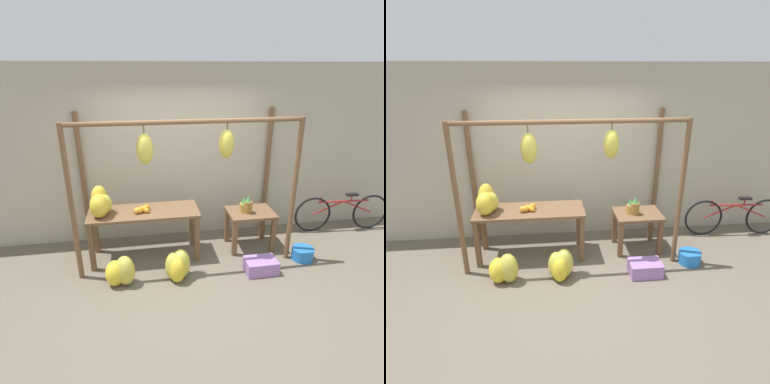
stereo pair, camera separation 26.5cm
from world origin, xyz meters
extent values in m
plane|color=#665B4C|center=(0.00, 0.00, 0.00)|extent=(20.00, 20.00, 0.00)
cube|color=#B2A893|center=(0.00, 1.59, 1.40)|extent=(8.00, 0.08, 2.80)
cylinder|color=brown|center=(-1.50, 0.50, 1.06)|extent=(0.07, 0.07, 2.13)
cylinder|color=brown|center=(1.50, 0.50, 1.06)|extent=(0.07, 0.07, 2.13)
cylinder|color=brown|center=(-1.50, 1.50, 1.06)|extent=(0.07, 0.07, 2.13)
cylinder|color=brown|center=(1.50, 1.50, 1.06)|extent=(0.07, 0.07, 2.13)
cylinder|color=brown|center=(0.00, 0.50, 2.10)|extent=(3.01, 0.06, 0.06)
cylinder|color=brown|center=(-0.55, 0.50, 2.02)|extent=(0.02, 0.02, 0.10)
ellipsoid|color=gold|center=(-0.55, 0.50, 1.78)|extent=(0.21, 0.19, 0.39)
cylinder|color=brown|center=(0.50, 0.50, 2.03)|extent=(0.02, 0.02, 0.08)
ellipsoid|color=gold|center=(0.50, 0.50, 1.81)|extent=(0.20, 0.18, 0.37)
cube|color=brown|center=(-0.60, 0.90, 0.74)|extent=(1.60, 0.60, 0.04)
cube|color=brown|center=(-1.35, 0.65, 0.36)|extent=(0.07, 0.07, 0.72)
cube|color=brown|center=(0.15, 0.65, 0.36)|extent=(0.07, 0.07, 0.72)
cube|color=brown|center=(-1.35, 1.15, 0.36)|extent=(0.07, 0.07, 0.72)
cube|color=brown|center=(0.15, 1.15, 0.36)|extent=(0.07, 0.07, 0.72)
cube|color=brown|center=(1.05, 0.93, 0.60)|extent=(0.71, 0.55, 0.04)
cube|color=brown|center=(0.74, 0.71, 0.29)|extent=(0.07, 0.07, 0.58)
cube|color=brown|center=(1.35, 0.71, 0.29)|extent=(0.07, 0.07, 0.58)
cube|color=brown|center=(0.74, 1.15, 0.29)|extent=(0.07, 0.07, 0.58)
cube|color=brown|center=(1.35, 1.15, 0.29)|extent=(0.07, 0.07, 0.58)
ellipsoid|color=gold|center=(-1.17, 0.90, 0.91)|extent=(0.35, 0.36, 0.30)
ellipsoid|color=gold|center=(-1.22, 0.97, 0.97)|extent=(0.31, 0.30, 0.40)
ellipsoid|color=gold|center=(-1.21, 0.79, 0.93)|extent=(0.26, 0.29, 0.34)
sphere|color=orange|center=(-0.56, 0.92, 0.81)|extent=(0.09, 0.09, 0.09)
sphere|color=orange|center=(-0.66, 0.83, 0.81)|extent=(0.09, 0.09, 0.09)
sphere|color=orange|center=(-0.63, 0.89, 0.81)|extent=(0.09, 0.09, 0.09)
sphere|color=orange|center=(-0.66, 0.84, 0.80)|extent=(0.07, 0.07, 0.07)
sphere|color=orange|center=(-0.70, 0.82, 0.81)|extent=(0.09, 0.09, 0.09)
sphere|color=orange|center=(-0.56, 0.82, 0.80)|extent=(0.07, 0.07, 0.07)
sphere|color=orange|center=(-0.62, 0.86, 0.80)|extent=(0.07, 0.07, 0.07)
sphere|color=orange|center=(-0.59, 0.86, 0.81)|extent=(0.09, 0.09, 0.09)
cylinder|color=#B27F38|center=(0.93, 0.93, 0.69)|extent=(0.13, 0.13, 0.14)
cone|color=#428442|center=(0.93, 0.93, 0.81)|extent=(0.09, 0.09, 0.11)
cylinder|color=olive|center=(0.98, 0.89, 0.71)|extent=(0.13, 0.13, 0.19)
cone|color=#428442|center=(0.98, 0.89, 0.86)|extent=(0.09, 0.09, 0.10)
ellipsoid|color=gold|center=(-0.89, 0.25, 0.21)|extent=(0.36, 0.35, 0.43)
ellipsoid|color=yellow|center=(-1.03, 0.26, 0.18)|extent=(0.34, 0.36, 0.36)
ellipsoid|color=gold|center=(-0.15, 0.28, 0.22)|extent=(0.37, 0.37, 0.43)
ellipsoid|color=yellow|center=(-0.18, 0.31, 0.18)|extent=(0.27, 0.30, 0.37)
ellipsoid|color=gold|center=(-0.25, 0.26, 0.20)|extent=(0.25, 0.27, 0.41)
ellipsoid|color=yellow|center=(-0.21, 0.19, 0.19)|extent=(0.30, 0.30, 0.37)
cube|color=#9970B7|center=(0.99, 0.22, 0.10)|extent=(0.45, 0.30, 0.20)
cylinder|color=blue|center=(1.73, 0.43, 0.09)|extent=(0.32, 0.32, 0.18)
torus|color=black|center=(3.36, 1.17, 0.32)|extent=(0.65, 0.07, 0.65)
torus|color=black|center=(2.30, 1.23, 0.32)|extent=(0.65, 0.07, 0.65)
cylinder|color=maroon|center=(2.83, 1.20, 0.55)|extent=(0.91, 0.08, 0.03)
cylinder|color=maroon|center=(3.10, 1.18, 0.44)|extent=(0.54, 0.06, 0.26)
cylinder|color=maroon|center=(2.56, 1.21, 0.44)|extent=(0.54, 0.06, 0.26)
cylinder|color=maroon|center=(2.96, 1.19, 0.60)|extent=(0.02, 0.02, 0.10)
cube|color=black|center=(2.96, 1.19, 0.67)|extent=(0.20, 0.09, 0.04)
cylinder|color=maroon|center=(2.40, 1.22, 0.60)|extent=(0.02, 0.02, 0.10)
camera|label=1|loc=(-0.60, -3.41, 2.73)|focal=30.00mm
camera|label=2|loc=(-0.34, -3.45, 2.73)|focal=30.00mm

